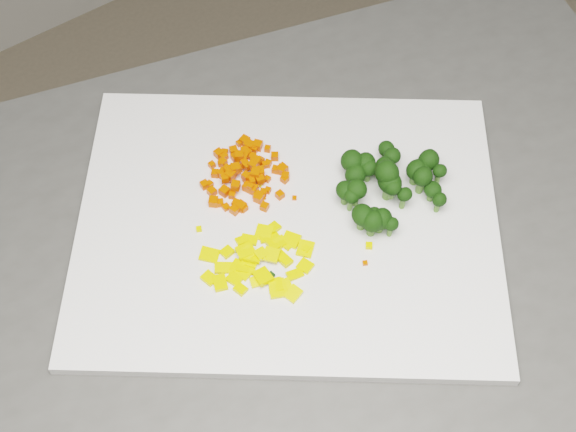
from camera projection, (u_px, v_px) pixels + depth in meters
counter_block at (300, 394)px, 1.29m from camera, size 1.14×0.93×0.90m
cutting_board at (288, 224)px, 0.93m from camera, size 0.61×0.59×0.01m
carrot_pile at (244, 171)px, 0.94m from camera, size 0.11×0.11×0.03m
pepper_pile at (253, 257)px, 0.88m from camera, size 0.12×0.12×0.02m
broccoli_pile at (387, 181)px, 0.91m from camera, size 0.13×0.13×0.06m
carrot_cube_0 at (246, 176)px, 0.94m from camera, size 0.01×0.01×0.01m
carrot_cube_1 at (265, 207)px, 0.93m from camera, size 0.01×0.01×0.01m
carrot_cube_2 at (236, 186)px, 0.93m from camera, size 0.01×0.01×0.01m
carrot_cube_3 at (225, 178)px, 0.94m from camera, size 0.01×0.01×0.01m
carrot_cube_4 at (239, 156)px, 0.95m from camera, size 0.01×0.01×0.01m
carrot_cube_5 at (220, 203)px, 0.93m from camera, size 0.01×0.01×0.01m
carrot_cube_6 at (225, 153)px, 0.97m from camera, size 0.01×0.01×0.01m
carrot_cube_7 at (244, 208)px, 0.92m from camera, size 0.01×0.01×0.01m
carrot_cube_8 at (245, 141)px, 0.98m from camera, size 0.01×0.01×0.01m
carrot_cube_9 at (224, 191)px, 0.94m from camera, size 0.01×0.01×0.01m
carrot_cube_10 at (245, 151)px, 0.97m from camera, size 0.01×0.01×0.01m
carrot_cube_11 at (276, 170)px, 0.95m from camera, size 0.01×0.01×0.01m
carrot_cube_12 at (235, 157)px, 0.96m from camera, size 0.01×0.01×0.01m
carrot_cube_13 at (257, 161)px, 0.95m from camera, size 0.01×0.01×0.01m
carrot_cube_14 at (219, 154)px, 0.97m from camera, size 0.01×0.01×0.01m
carrot_cube_15 at (247, 166)px, 0.95m from camera, size 0.01×0.01×0.01m
carrot_cube_16 at (282, 169)px, 0.95m from camera, size 0.01×0.01×0.01m
carrot_cube_17 at (232, 170)px, 0.94m from camera, size 0.01×0.01×0.01m
carrot_cube_18 at (225, 191)px, 0.94m from camera, size 0.01×0.01×0.01m
carrot_cube_19 at (222, 163)px, 0.96m from camera, size 0.01×0.01×0.01m
carrot_cube_20 at (236, 168)px, 0.94m from camera, size 0.01×0.01×0.01m
carrot_cube_21 at (204, 185)px, 0.94m from camera, size 0.01×0.01×0.01m
carrot_cube_22 at (261, 179)px, 0.95m from camera, size 0.01×0.01×0.01m
carrot_cube_23 at (251, 156)px, 0.97m from camera, size 0.01×0.01×0.01m
carrot_cube_24 at (258, 196)px, 0.93m from camera, size 0.01×0.01×0.01m
carrot_cube_25 at (253, 165)px, 0.95m from camera, size 0.01×0.01×0.01m
carrot_cube_26 at (258, 145)px, 0.97m from camera, size 0.01×0.01×0.01m
carrot_cube_27 at (212, 165)px, 0.96m from camera, size 0.01×0.01×0.01m
carrot_cube_28 at (248, 187)px, 0.94m from camera, size 0.01×0.01×0.01m
carrot_cube_29 at (260, 161)px, 0.96m from camera, size 0.01×0.01×0.01m
carrot_cube_30 at (264, 192)px, 0.94m from camera, size 0.01×0.01×0.01m
carrot_cube_31 at (244, 157)px, 0.96m from camera, size 0.01×0.01×0.01m
carrot_cube_32 at (247, 153)px, 0.97m from camera, size 0.01×0.01×0.01m
carrot_cube_33 at (253, 159)px, 0.96m from camera, size 0.01×0.01×0.01m
carrot_cube_34 at (239, 168)px, 0.96m from camera, size 0.01×0.01×0.01m
carrot_cube_35 at (251, 187)px, 0.93m from camera, size 0.01×0.01×0.01m
carrot_cube_36 at (250, 177)px, 0.94m from camera, size 0.01×0.01×0.01m
carrot_cube_37 at (249, 145)px, 0.97m from camera, size 0.01×0.01×0.01m
carrot_cube_38 at (252, 178)px, 0.95m from camera, size 0.01×0.01×0.01m
carrot_cube_39 at (260, 179)px, 0.94m from camera, size 0.01×0.01×0.01m
carrot_cube_40 at (267, 179)px, 0.95m from camera, size 0.01×0.01×0.01m
carrot_cube_41 at (259, 198)px, 0.93m from camera, size 0.01×0.01×0.01m
carrot_cube_42 at (239, 143)px, 0.98m from camera, size 0.01×0.01×0.01m
carrot_cube_43 at (205, 185)px, 0.94m from camera, size 0.01×0.01×0.01m
carrot_cube_44 at (285, 176)px, 0.95m from camera, size 0.01×0.01×0.01m
carrot_cube_45 at (232, 195)px, 0.93m from camera, size 0.01×0.01×0.01m
carrot_cube_46 at (244, 163)px, 0.95m from camera, size 0.01×0.01×0.01m
carrot_cube_47 at (227, 168)px, 0.95m from camera, size 0.01×0.01×0.01m
carrot_cube_48 at (253, 189)px, 0.94m from camera, size 0.01×0.01×0.01m
carrot_cube_49 at (212, 192)px, 0.94m from camera, size 0.01×0.01×0.01m
carrot_cube_50 at (268, 164)px, 0.96m from camera, size 0.01×0.01×0.01m
carrot_cube_51 at (223, 163)px, 0.96m from camera, size 0.01×0.01×0.01m
carrot_cube_52 at (255, 149)px, 0.97m from camera, size 0.01×0.01×0.01m
carrot_cube_53 at (215, 173)px, 0.95m from camera, size 0.01×0.01×0.01m
carrot_cube_54 at (236, 203)px, 0.93m from camera, size 0.01×0.01×0.01m
carrot_cube_55 at (209, 184)px, 0.94m from camera, size 0.01×0.01×0.01m
carrot_cube_56 at (268, 190)px, 0.94m from camera, size 0.01×0.01×0.01m
carrot_cube_57 at (224, 157)px, 0.96m from camera, size 0.01×0.01×0.01m
carrot_cube_58 at (214, 202)px, 0.93m from camera, size 0.01×0.01×0.01m
carrot_cube_59 at (260, 172)px, 0.94m from camera, size 0.01×0.01×0.01m
carrot_cube_60 at (282, 170)px, 0.95m from camera, size 0.01×0.01×0.01m
carrot_cube_61 at (230, 175)px, 0.94m from camera, size 0.01×0.01×0.01m
carrot_cube_62 at (254, 190)px, 0.94m from camera, size 0.01×0.01×0.01m
carrot_cube_63 at (247, 179)px, 0.95m from camera, size 0.01×0.01×0.01m
carrot_cube_64 at (268, 149)px, 0.97m from camera, size 0.01×0.01×0.01m
carrot_cube_65 at (285, 179)px, 0.95m from camera, size 0.01×0.01×0.01m
carrot_cube_66 at (230, 171)px, 0.94m from camera, size 0.01×0.01×0.01m
carrot_cube_67 at (223, 174)px, 0.95m from camera, size 0.01×0.01×0.01m
carrot_cube_68 at (235, 210)px, 0.92m from camera, size 0.01×0.01×0.01m
carrot_cube_69 at (228, 173)px, 0.94m from camera, size 0.01×0.01×0.01m
carrot_cube_70 at (258, 196)px, 0.93m from camera, size 0.01×0.01×0.01m
carrot_cube_71 at (280, 195)px, 0.93m from camera, size 0.01×0.01×0.01m
carrot_cube_72 at (234, 151)px, 0.97m from camera, size 0.01×0.01×0.01m
carrot_cube_73 at (275, 156)px, 0.96m from camera, size 0.01×0.01×0.01m
carrot_cube_74 at (233, 170)px, 0.95m from camera, size 0.01×0.01×0.01m
carrot_cube_75 at (255, 174)px, 0.94m from camera, size 0.01×0.01×0.01m
carrot_cube_76 at (265, 165)px, 0.96m from camera, size 0.01×0.01×0.01m
carrot_cube_77 at (245, 176)px, 0.94m from camera, size 0.01×0.01×0.01m
carrot_cube_78 at (252, 146)px, 0.97m from camera, size 0.01×0.01×0.01m
carrot_cube_79 at (256, 168)px, 0.96m from camera, size 0.01×0.01×0.01m
carrot_cube_80 at (252, 181)px, 0.93m from camera, size 0.01×0.01×0.01m
carrot_cube_81 at (241, 206)px, 0.92m from camera, size 0.01×0.01×0.01m
pepper_chunk_0 at (274, 228)px, 0.91m from camera, size 0.02×0.01×0.01m
pepper_chunk_1 at (291, 240)px, 0.90m from camera, size 0.03×0.03×0.01m
pepper_chunk_2 at (249, 240)px, 0.90m from camera, size 0.02×0.02×0.00m
pepper_chunk_3 at (277, 286)px, 0.87m from camera, size 0.02×0.02×0.01m
pepper_chunk_4 at (241, 289)px, 0.87m from camera, size 0.01×0.02×0.01m
pepper_chunk_5 at (295, 274)px, 0.88m from camera, size 0.02×0.01×0.01m
pepper_chunk_6 at (283, 259)px, 0.89m from camera, size 0.01×0.02×0.01m
pepper_chunk_7 at (248, 253)px, 0.89m from camera, size 0.02×0.02×0.01m
pepper_chunk_8 at (288, 242)px, 0.90m from camera, size 0.02×0.02×0.01m
pepper_chunk_9 at (284, 285)px, 0.87m from camera, size 0.02×0.02×0.01m
pepper_chunk_10 at (227, 252)px, 0.89m from camera, size 0.02×0.01×0.01m
pepper_chunk_11 at (246, 253)px, 0.89m from camera, size 0.02×0.02×0.01m
pepper_chunk_12 at (242, 240)px, 0.90m from camera, size 0.02×0.01×0.01m
pepper_chunk_13 at (305, 249)px, 0.90m from camera, size 0.03×0.03×0.01m
pepper_chunk_14 at (236, 266)px, 0.89m from camera, size 0.02×0.02×0.01m
pepper_chunk_15 at (263, 276)px, 0.87m from camera, size 0.02×0.02×0.01m
pepper_chunk_16 at (293, 294)px, 0.87m from camera, size 0.02×0.02×0.01m
pepper_chunk_17 at (209, 255)px, 0.89m from camera, size 0.03×0.03×0.01m
pepper_chunk_18 at (261, 254)px, 0.89m from camera, size 0.01×0.01×0.01m
pepper_chunk_19 at (244, 271)px, 0.88m from camera, size 0.02×0.02×0.01m
pepper_chunk_20 at (234, 279)px, 0.88m from camera, size 0.02×0.02×0.00m
pepper_chunk_21 at (276, 285)px, 0.87m from camera, size 0.02×0.02×0.01m
pepper_chunk_22 at (209, 278)px, 0.88m from camera, size 0.02×0.02×0.01m
pepper_chunk_23 at (257, 282)px, 0.87m from camera, size 0.02×0.02×0.01m
pepper_chunk_24 at (253, 257)px, 0.89m from camera, size 0.02×0.02×0.01m
pepper_chunk_25 at (264, 233)px, 0.91m from camera, size 0.03×0.03×0.01m
pepper_chunk_26 at (264, 237)px, 0.91m from camera, size 0.02×0.02×0.00m
pepper_chunk_27 at (271, 255)px, 0.89m from camera, size 0.02×0.02×0.01m
pepper_chunk_28 at (275, 242)px, 0.90m from camera, size 0.02×0.02×0.01m
pepper_chunk_29 at (278, 290)px, 0.87m from camera, size 0.03×0.03×0.01m
pepper_chunk_30 at (252, 263)px, 0.89m from camera, size 0.02×0.02×0.01m
pepper_chunk_31 at (246, 251)px, 0.89m from camera, size 0.02×0.02×0.01m
pepper_chunk_32 at (224, 268)px, 0.88m from camera, size 0.03×0.02×0.01m
pepper_chunk_33 at (268, 236)px, 0.91m from camera, size 0.02×0.02×0.01m
pepper_chunk_34 at (220, 283)px, 0.87m from camera, size 0.02×0.02×0.01m
pepper_chunk_35 at (243, 266)px, 0.89m from camera, size 0.02×0.02×0.01m
pepper_chunk_36 at (280, 242)px, 0.90m from camera, size 0.02×0.01×0.01m
pepper_chunk_37 at (305, 266)px, 0.89m from camera, size 0.02×0.02×0.01m
broccoli_floret_0 at (355, 177)px, 0.93m from camera, size 0.04×0.04×0.03m
broccoli_floret_1 at (345, 194)px, 0.92m from camera, size 0.03×0.03×0.03m
broccoli_floret_2 at (351, 165)px, 0.94m from camera, size 0.04×0.04×0.04m
broccoli_floret_3 at (418, 172)px, 0.94m from camera, size 0.04×0.04×0.03m
broccoli_floret_4 at (364, 166)px, 0.94m from camera, size 0.03×0.03×0.03m
broccoli_floret_5 at (358, 167)px, 0.95m from camera, size 0.02×0.02×0.03m
broccoli_floret_6 at (386, 152)px, 0.96m from camera, size 0.03×0.03×0.02m
broccoli_floret_7 at (392, 190)px, 0.91m from camera, size 0.03×0.03×0.03m
broccoli_floret_8 at (384, 171)px, 0.94m from camera, size 0.03×0.03×0.03m
broccoli_floret_9 at (415, 174)px, 0.93m from camera, size 0.04×0.04×0.03m
broccoli_floret_10 at (427, 164)px, 0.94m from camera, size 0.04×0.04×0.04m
broccoli_floret_11 at (403, 199)px, 0.92m from camera, size 0.02×0.02×0.03m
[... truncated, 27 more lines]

